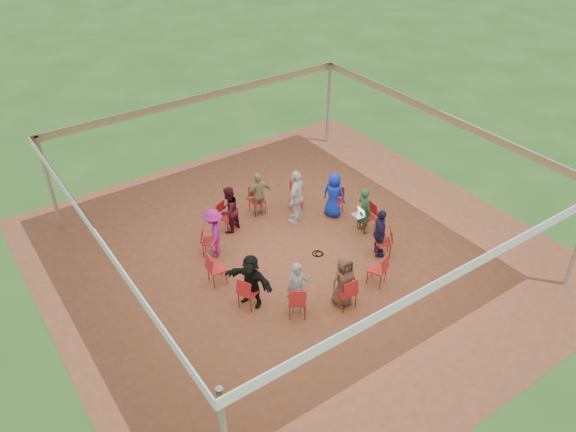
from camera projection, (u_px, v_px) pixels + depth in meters
ground at (296, 254)px, 15.62m from camera, size 80.00×80.00×0.00m
dirt_patch at (296, 254)px, 15.62m from camera, size 13.00×13.00×0.00m
tent at (297, 181)px, 14.28m from camera, size 10.33×10.33×3.00m
chair_0 at (367, 217)px, 16.34m from camera, size 0.48×0.46×0.90m
chair_1 at (335, 201)px, 17.06m from camera, size 0.58×0.57×0.90m
chair_2 at (296, 195)px, 17.33m from camera, size 0.60×0.60×0.90m
chair_3 at (257, 201)px, 17.07m from camera, size 0.46×0.48×0.90m
chair_4 at (226, 217)px, 16.35m from camera, size 0.57×0.58×0.90m
chair_5 at (210, 241)px, 15.38m from camera, size 0.60×0.60×0.90m
chair_6 at (217, 269)px, 14.39m from camera, size 0.48×0.46×0.90m
chair_7 at (249, 292)px, 13.67m from camera, size 0.58×0.57×0.90m
chair_8 at (297, 301)px, 13.41m from camera, size 0.60×0.60×0.90m
chair_9 at (346, 292)px, 13.66m from camera, size 0.46×0.48×0.90m
chair_10 at (377, 269)px, 14.38m from camera, size 0.57×0.58×0.90m
chair_11 at (383, 242)px, 15.36m from camera, size 0.60×0.60×0.90m
person_seated_0 at (364, 210)px, 16.13m from camera, size 0.39×0.56×1.45m
person_seated_1 at (334, 195)px, 16.81m from camera, size 0.66×0.81×1.45m
person_seated_2 at (259, 195)px, 16.82m from camera, size 0.89×0.51×1.45m
person_seated_3 at (229, 210)px, 16.15m from camera, size 0.81×0.66×1.45m
person_seated_4 at (214, 233)px, 15.22m from camera, size 0.92×1.03×1.45m
person_seated_5 at (251, 280)px, 13.60m from camera, size 1.02×1.43×1.45m
person_seated_6 at (297, 289)px, 13.35m from camera, size 0.63×0.59×1.45m
person_seated_7 at (344, 281)px, 13.59m from camera, size 0.74×0.46×1.45m
person_seated_8 at (380, 233)px, 15.20m from camera, size 0.85×0.95×1.45m
standing_person at (297, 196)px, 16.48m from camera, size 1.13×1.00×1.73m
cable_coil at (318, 254)px, 15.61m from camera, size 0.32×0.32×0.03m
laptop at (360, 213)px, 16.09m from camera, size 0.31×0.38×0.24m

